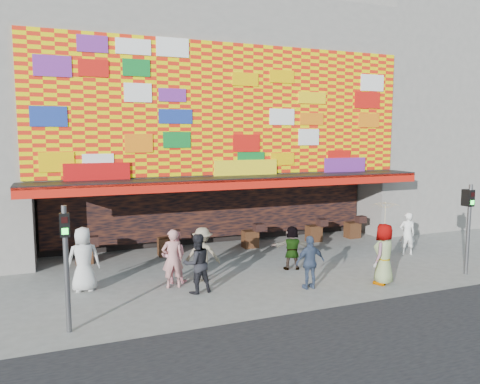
{
  "coord_description": "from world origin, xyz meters",
  "views": [
    {
      "loc": [
        -6.37,
        -12.73,
        4.58
      ],
      "look_at": [
        -0.49,
        2.0,
        2.66
      ],
      "focal_mm": 35.0,
      "sensor_mm": 36.0,
      "label": 1
    }
  ],
  "objects_px": {
    "ped_f": "(292,248)",
    "ped_g": "(384,254)",
    "ped_c": "(197,263)",
    "ped_d": "(203,254)",
    "ped_h": "(407,234)",
    "parasol": "(385,216)",
    "ped_a": "(84,259)",
    "ped_e": "(310,262)",
    "signal_left": "(66,254)",
    "ped_i": "(174,257)",
    "signal_right": "(469,219)",
    "ped_b": "(173,258)"
  },
  "relations": [
    {
      "from": "ped_a",
      "to": "ped_h",
      "type": "distance_m",
      "value": 11.88
    },
    {
      "from": "ped_c",
      "to": "ped_i",
      "type": "height_order",
      "value": "ped_c"
    },
    {
      "from": "ped_c",
      "to": "ped_g",
      "type": "xyz_separation_m",
      "value": [
        5.6,
        -1.34,
        0.07
      ]
    },
    {
      "from": "signal_right",
      "to": "ped_e",
      "type": "bearing_deg",
      "value": 173.27
    },
    {
      "from": "signal_right",
      "to": "ped_a",
      "type": "height_order",
      "value": "signal_right"
    },
    {
      "from": "ped_h",
      "to": "parasol",
      "type": "xyz_separation_m",
      "value": [
        -3.22,
        -2.62,
        1.32
      ]
    },
    {
      "from": "ped_h",
      "to": "signal_left",
      "type": "bearing_deg",
      "value": 35.89
    },
    {
      "from": "signal_left",
      "to": "ped_i",
      "type": "relative_size",
      "value": 1.84
    },
    {
      "from": "ped_h",
      "to": "parasol",
      "type": "height_order",
      "value": "parasol"
    },
    {
      "from": "ped_c",
      "to": "ped_d",
      "type": "distance_m",
      "value": 1.12
    },
    {
      "from": "ped_b",
      "to": "ped_f",
      "type": "height_order",
      "value": "ped_b"
    },
    {
      "from": "signal_left",
      "to": "ped_i",
      "type": "distance_m",
      "value": 4.32
    },
    {
      "from": "ped_b",
      "to": "ped_g",
      "type": "relative_size",
      "value": 0.95
    },
    {
      "from": "ped_f",
      "to": "ped_g",
      "type": "bearing_deg",
      "value": 145.19
    },
    {
      "from": "signal_left",
      "to": "ped_h",
      "type": "xyz_separation_m",
      "value": [
        12.4,
        2.82,
        -1.04
      ]
    },
    {
      "from": "ped_a",
      "to": "ped_d",
      "type": "distance_m",
      "value": 3.56
    },
    {
      "from": "ped_a",
      "to": "signal_left",
      "type": "bearing_deg",
      "value": 81.62
    },
    {
      "from": "ped_d",
      "to": "ped_e",
      "type": "distance_m",
      "value": 3.37
    },
    {
      "from": "signal_left",
      "to": "ped_a",
      "type": "bearing_deg",
      "value": 79.87
    },
    {
      "from": "signal_left",
      "to": "ped_g",
      "type": "bearing_deg",
      "value": 1.25
    },
    {
      "from": "ped_c",
      "to": "ped_b",
      "type": "bearing_deg",
      "value": -61.71
    },
    {
      "from": "ped_b",
      "to": "ped_d",
      "type": "relative_size",
      "value": 1.04
    },
    {
      "from": "signal_right",
      "to": "ped_b",
      "type": "relative_size",
      "value": 1.68
    },
    {
      "from": "signal_left",
      "to": "ped_c",
      "type": "xyz_separation_m",
      "value": [
        3.58,
        1.55,
        -0.98
      ]
    },
    {
      "from": "ped_c",
      "to": "ped_f",
      "type": "distance_m",
      "value": 3.89
    },
    {
      "from": "ped_f",
      "to": "signal_left",
      "type": "bearing_deg",
      "value": 37.93
    },
    {
      "from": "ped_e",
      "to": "ped_i",
      "type": "bearing_deg",
      "value": -28.69
    },
    {
      "from": "ped_a",
      "to": "ped_f",
      "type": "bearing_deg",
      "value": 179.52
    },
    {
      "from": "ped_b",
      "to": "ped_c",
      "type": "distance_m",
      "value": 0.91
    },
    {
      "from": "ped_f",
      "to": "ped_g",
      "type": "height_order",
      "value": "ped_g"
    },
    {
      "from": "signal_right",
      "to": "ped_a",
      "type": "xyz_separation_m",
      "value": [
        -11.88,
        2.93,
        -0.9
      ]
    },
    {
      "from": "signal_right",
      "to": "ped_h",
      "type": "distance_m",
      "value": 3.01
    },
    {
      "from": "ped_c",
      "to": "ped_f",
      "type": "relative_size",
      "value": 1.16
    },
    {
      "from": "ped_a",
      "to": "ped_f",
      "type": "height_order",
      "value": "ped_a"
    },
    {
      "from": "ped_a",
      "to": "parasol",
      "type": "bearing_deg",
      "value": 164.25
    },
    {
      "from": "signal_left",
      "to": "ped_e",
      "type": "bearing_deg",
      "value": 5.48
    },
    {
      "from": "ped_a",
      "to": "ped_f",
      "type": "distance_m",
      "value": 6.79
    },
    {
      "from": "signal_left",
      "to": "ped_d",
      "type": "xyz_separation_m",
      "value": [
        4.06,
        2.55,
        -1.0
      ]
    },
    {
      "from": "ped_a",
      "to": "ped_c",
      "type": "xyz_separation_m",
      "value": [
        3.05,
        -1.39,
        -0.08
      ]
    },
    {
      "from": "ped_c",
      "to": "ped_f",
      "type": "xyz_separation_m",
      "value": [
        3.72,
        1.12,
        -0.12
      ]
    },
    {
      "from": "signal_right",
      "to": "ped_h",
      "type": "relative_size",
      "value": 1.83
    },
    {
      "from": "ped_c",
      "to": "ped_e",
      "type": "distance_m",
      "value": 3.38
    },
    {
      "from": "signal_left",
      "to": "ped_c",
      "type": "height_order",
      "value": "signal_left"
    },
    {
      "from": "ped_e",
      "to": "parasol",
      "type": "bearing_deg",
      "value": 169.88
    },
    {
      "from": "ped_d",
      "to": "ped_f",
      "type": "height_order",
      "value": "ped_d"
    },
    {
      "from": "ped_e",
      "to": "ped_d",
      "type": "bearing_deg",
      "value": -33.41
    },
    {
      "from": "ped_e",
      "to": "ped_g",
      "type": "height_order",
      "value": "ped_g"
    },
    {
      "from": "ped_g",
      "to": "signal_left",
      "type": "bearing_deg",
      "value": -28.81
    },
    {
      "from": "ped_a",
      "to": "ped_c",
      "type": "relative_size",
      "value": 1.1
    },
    {
      "from": "ped_b",
      "to": "ped_c",
      "type": "xyz_separation_m",
      "value": [
        0.54,
        -0.73,
        -0.02
      ]
    }
  ]
}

